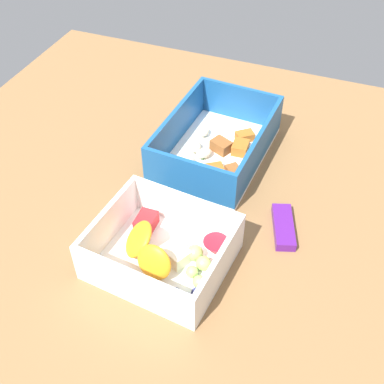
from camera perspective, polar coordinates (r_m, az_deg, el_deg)
name	(u,v)px	position (r cm, az deg, el deg)	size (l,w,h in cm)	color
table_surface	(177,213)	(65.02, -1.76, -2.50)	(80.00, 80.00, 2.00)	brown
pasta_container	(216,147)	(70.68, 2.79, 5.32)	(20.37, 14.61, 6.32)	white
fruit_bowl	(164,251)	(56.98, -3.26, -6.92)	(14.55, 16.38, 5.58)	white
candy_bar	(283,227)	(62.26, 10.64, -4.03)	(7.00, 2.40, 1.20)	#51197A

